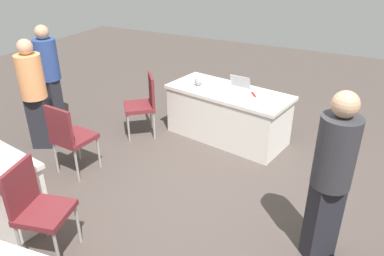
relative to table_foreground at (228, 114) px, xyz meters
name	(u,v)px	position (x,y,z in m)	size (l,w,h in m)	color
ground_plane	(200,200)	(-0.30, 1.58, -0.38)	(14.40, 14.40, 0.00)	#4C423D
table_foreground	(228,114)	(0.00, 0.00, 0.00)	(1.92, 1.09, 0.76)	silver
chair_tucked_left	(70,135)	(1.40, 1.79, 0.17)	(0.48, 0.48, 0.96)	#9E9993
chair_tucked_right	(37,205)	(0.68, 2.99, 0.18)	(0.53, 0.53, 0.97)	#9E9993
chair_aisle	(144,102)	(1.18, 0.46, 0.16)	(0.62, 0.62, 0.95)	#9E9993
person_attendee_standing	(332,172)	(-1.68, 1.84, 0.56)	(0.48, 0.48, 1.69)	#26262D
person_attendee_browsing	(49,72)	(2.64, 0.84, 0.51)	(0.42, 0.42, 1.61)	#26262D
person_organiser	(34,90)	(2.29, 1.46, 0.49)	(0.46, 0.46, 1.58)	#26262D
laptop_silver	(237,88)	(-0.11, -0.04, 0.42)	(0.35, 0.33, 0.21)	silver
yarn_ball	(198,82)	(0.49, 0.00, 0.44)	(0.12, 0.12, 0.12)	gray
scissors_red	(254,95)	(-0.37, -0.01, 0.38)	(0.18, 0.04, 0.01)	red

